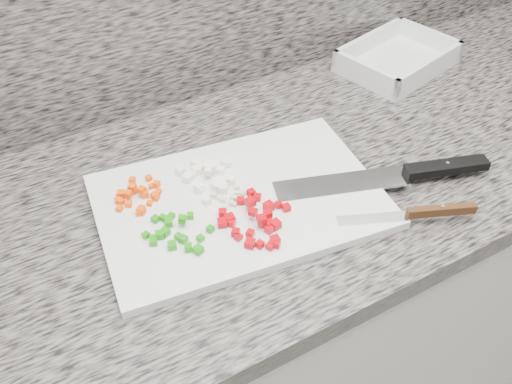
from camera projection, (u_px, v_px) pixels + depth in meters
cabinet at (270, 323)px, 1.35m from camera, size 3.92×0.62×0.86m
countertop at (274, 180)px, 1.04m from camera, size 3.96×0.64×0.04m
cutting_board at (240, 201)px, 0.96m from camera, size 0.51×0.37×0.02m
carrot_pile at (139, 195)px, 0.95m from camera, size 0.09×0.09×0.02m
onion_pile at (208, 176)px, 0.99m from camera, size 0.10×0.12×0.02m
green_pepper_pile at (174, 233)px, 0.89m from camera, size 0.11×0.11×0.02m
red_pepper_pile at (256, 220)px, 0.90m from camera, size 0.12×0.13×0.02m
garlic_pile at (230, 197)px, 0.95m from camera, size 0.06×0.06×0.01m
chef_knife at (411, 173)px, 1.00m from camera, size 0.38×0.16×0.02m
paring_knife at (424, 213)px, 0.92m from camera, size 0.22×0.11×0.02m
tray at (397, 60)px, 1.29m from camera, size 0.28×0.23×0.05m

